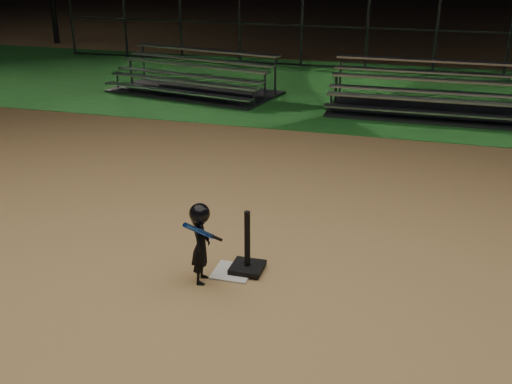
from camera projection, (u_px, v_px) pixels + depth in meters
name	position (u px, v px, depth m)	size (l,w,h in m)	color
ground	(233.00, 273.00, 7.40)	(80.00, 80.00, 0.00)	#AA824D
grass_strip	(351.00, 91.00, 16.30)	(60.00, 8.00, 0.01)	#1D5C1F
home_plate	(233.00, 272.00, 7.39)	(0.45, 0.45, 0.02)	beige
batting_tee	(247.00, 259.00, 7.37)	(0.38, 0.38, 0.76)	black
child_batter	(201.00, 241.00, 7.02)	(0.38, 0.59, 0.98)	black
bleacher_left	(194.00, 85.00, 15.97)	(4.54, 2.84, 1.04)	silver
bleacher_right	(430.00, 103.00, 14.12)	(4.51, 2.20, 1.10)	#A3A3A7
backstop_fence	(368.00, 28.00, 18.50)	(20.08, 0.08, 2.50)	#38383D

